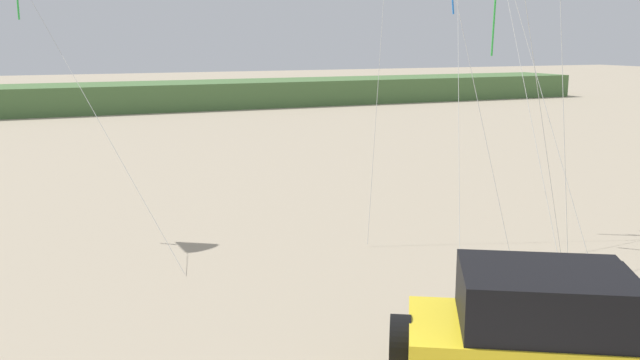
% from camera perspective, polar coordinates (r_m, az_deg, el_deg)
% --- Properties ---
extents(dune_ridge, '(90.00, 6.35, 2.02)m').
position_cam_1_polar(dune_ridge, '(55.49, -20.29, 6.19)').
color(dune_ridge, '#4C703D').
rests_on(dune_ridge, ground_plane).
extents(jeep, '(4.98, 4.23, 2.26)m').
position_cam_1_polar(jeep, '(10.60, 19.10, -12.48)').
color(jeep, yellow).
rests_on(jeep, ground_plane).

